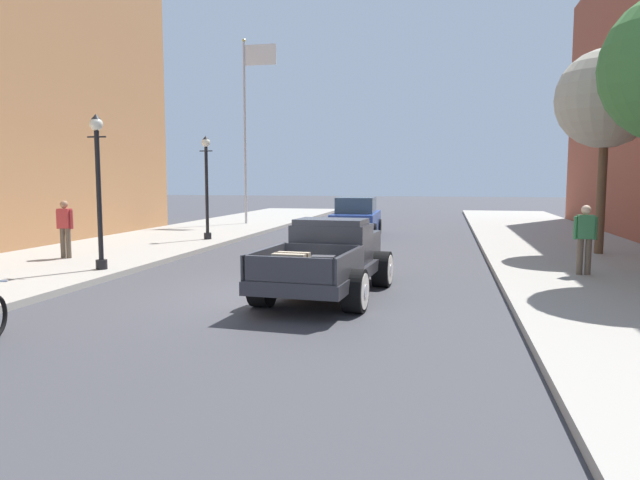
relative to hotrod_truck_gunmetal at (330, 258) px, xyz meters
name	(u,v)px	position (x,y,z in m)	size (l,w,h in m)	color
ground_plane	(283,295)	(-0.94, -0.35, -0.75)	(140.00, 140.00, 0.00)	#3D3D42
hotrod_truck_gunmetal	(330,258)	(0.00, 0.00, 0.00)	(2.43, 5.03, 1.58)	#333338
car_background_blue	(356,218)	(-1.30, 12.35, 0.01)	(1.99, 4.36, 1.65)	#284293
pedestrian_sidewalk_left	(65,226)	(-8.28, 2.84, 0.33)	(0.53, 0.22, 1.65)	brown
pedestrian_sidewalk_right	(585,235)	(5.57, 2.76, 0.33)	(0.53, 0.22, 1.65)	brown
street_lamp_near	(98,180)	(-6.09, 1.16, 1.63)	(0.50, 0.32, 3.85)	black
street_lamp_far	(207,180)	(-6.40, 8.67, 1.63)	(0.50, 0.32, 3.85)	black
flagpole	(249,111)	(-7.37, 16.52, 5.02)	(1.74, 0.16, 9.16)	#B2B2B7
street_tree_second	(606,99)	(6.93, 7.15, 4.00)	(2.92, 2.92, 6.10)	brown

